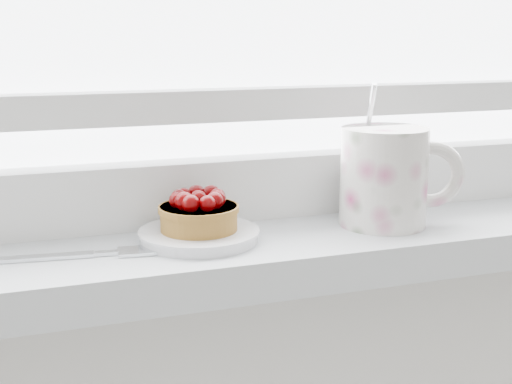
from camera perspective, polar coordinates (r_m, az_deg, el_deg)
name	(u,v)px	position (r m, az deg, el deg)	size (l,w,h in m)	color
saucer	(199,236)	(0.73, -4.58, -3.49)	(0.12, 0.12, 0.01)	silver
raspberry_tart	(199,212)	(0.72, -4.60, -1.58)	(0.08, 0.08, 0.04)	brown
floral_mug	(387,175)	(0.79, 10.46, 1.38)	(0.15, 0.12, 0.16)	silver
fork	(74,255)	(0.70, -14.39, -4.93)	(0.22, 0.05, 0.00)	silver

